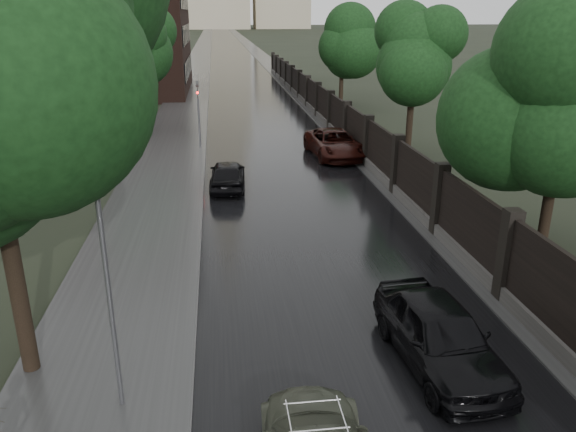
% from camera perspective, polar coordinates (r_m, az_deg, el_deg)
% --- Properties ---
extents(road, '(8.00, 420.00, 0.02)m').
position_cam_1_polar(road, '(198.51, -6.55, 17.59)').
color(road, black).
rests_on(road, ground).
extents(sidewalk_left, '(4.00, 420.00, 0.16)m').
position_cam_1_polar(sidewalk_left, '(198.50, -8.37, 17.54)').
color(sidewalk_left, '#2D2D2D').
rests_on(sidewalk_left, ground).
extents(verge_right, '(3.00, 420.00, 0.08)m').
position_cam_1_polar(verge_right, '(198.67, -4.89, 17.66)').
color(verge_right, '#2D2D2D').
rests_on(verge_right, ground).
extents(fence_right, '(0.45, 75.72, 2.70)m').
position_cam_1_polar(fence_right, '(41.63, 3.80, 10.67)').
color(fence_right, '#383533').
rests_on(fence_right, ground).
extents(tree_left_far, '(4.25, 4.25, 7.39)m').
position_cam_1_polar(tree_left_far, '(38.71, -14.83, 15.70)').
color(tree_left_far, black).
rests_on(tree_left_far, ground).
extents(tree_right_a, '(4.08, 4.08, 7.01)m').
position_cam_1_polar(tree_right_a, '(19.72, 26.25, 9.98)').
color(tree_right_a, black).
rests_on(tree_right_a, ground).
extents(tree_right_b, '(4.08, 4.08, 7.01)m').
position_cam_1_polar(tree_right_b, '(32.29, 12.65, 14.63)').
color(tree_right_b, black).
rests_on(tree_right_b, ground).
extents(tree_right_c, '(4.08, 4.08, 7.01)m').
position_cam_1_polar(tree_right_c, '(49.58, 5.55, 16.69)').
color(tree_right_c, black).
rests_on(tree_right_c, ground).
extents(lamp_post, '(0.25, 0.12, 5.11)m').
position_cam_1_polar(lamp_post, '(11.25, -17.73, -7.51)').
color(lamp_post, '#59595E').
rests_on(lamp_post, ground).
extents(traffic_light, '(0.16, 0.32, 4.00)m').
position_cam_1_polar(traffic_light, '(33.76, -9.09, 10.69)').
color(traffic_light, '#59595E').
rests_on(traffic_light, ground).
extents(hatchback_left, '(1.79, 4.03, 1.35)m').
position_cam_1_polar(hatchback_left, '(26.04, -6.17, 4.22)').
color(hatchback_left, black).
rests_on(hatchback_left, ground).
extents(car_right_near, '(2.20, 4.72, 1.56)m').
position_cam_1_polar(car_right_near, '(13.50, 15.15, -11.54)').
color(car_right_near, black).
rests_on(car_right_near, ground).
extents(car_right_far, '(2.95, 5.65, 1.52)m').
position_cam_1_polar(car_right_far, '(31.90, 4.74, 7.34)').
color(car_right_far, black).
rests_on(car_right_far, ground).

